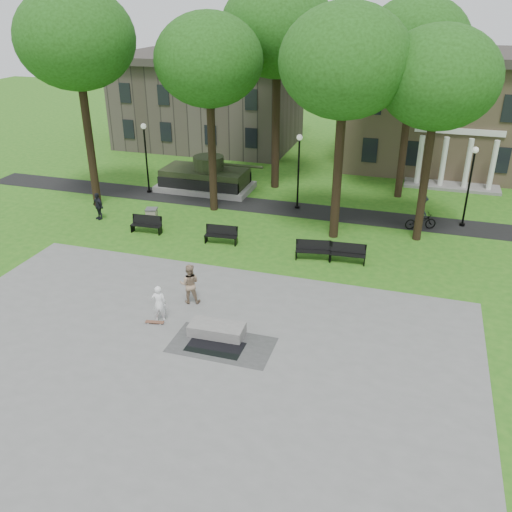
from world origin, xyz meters
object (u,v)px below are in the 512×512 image
at_px(concrete_block, 217,330).
at_px(trash_bin, 152,216).
at_px(skateboarder, 159,304).
at_px(cyclist, 421,215).
at_px(friend_watching, 190,284).
at_px(park_bench_0, 147,224).

relative_size(concrete_block, trash_bin, 2.29).
distance_m(skateboarder, cyclist, 16.79).
bearing_deg(concrete_block, cyclist, 61.79).
height_order(skateboarder, trash_bin, skateboarder).
distance_m(concrete_block, friend_watching, 2.96).
relative_size(park_bench_0, trash_bin, 1.90).
xyz_separation_m(skateboarder, park_bench_0, (-4.94, 8.33, -0.31)).
distance_m(friend_watching, park_bench_0, 8.59).
distance_m(park_bench_0, trash_bin, 1.31).
height_order(concrete_block, park_bench_0, park_bench_0).
bearing_deg(park_bench_0, trash_bin, 100.89).
bearing_deg(trash_bin, concrete_block, -51.34).
bearing_deg(skateboarder, park_bench_0, -79.19).
bearing_deg(skateboarder, friend_watching, -128.40).
bearing_deg(concrete_block, park_bench_0, 131.36).
height_order(concrete_block, skateboarder, skateboarder).
bearing_deg(cyclist, friend_watching, 118.96).
xyz_separation_m(skateboarder, friend_watching, (0.60, 1.78, 0.10)).
relative_size(skateboarder, park_bench_0, 0.89).
bearing_deg(concrete_block, trash_bin, 128.66).
xyz_separation_m(cyclist, park_bench_0, (-14.94, -5.16, -0.32)).
bearing_deg(park_bench_0, skateboarder, -62.67).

